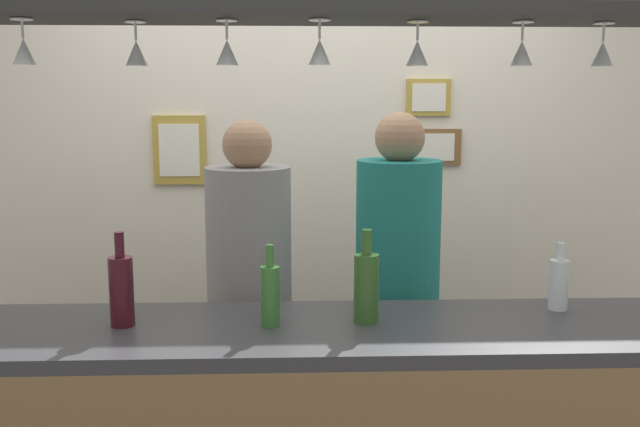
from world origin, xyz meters
TOP-DOWN VIEW (x-y plane):
  - back_wall at (0.00, 1.10)m, footprint 4.40×0.06m
  - overhead_glass_rack at (0.00, -0.30)m, footprint 2.20×0.36m
  - hanging_wineglass_far_left at (-0.89, -0.33)m, footprint 0.07×0.07m
  - hanging_wineglass_left at (-0.57, -0.27)m, footprint 0.07×0.07m
  - hanging_wineglass_center_left at (-0.29, -0.32)m, footprint 0.07×0.07m
  - hanging_wineglass_center at (-0.02, -0.34)m, footprint 0.07×0.07m
  - hanging_wineglass_center_right at (0.28, -0.30)m, footprint 0.07×0.07m
  - hanging_wineglass_right at (0.60, -0.31)m, footprint 0.07×0.07m
  - hanging_wineglass_far_right at (0.86, -0.28)m, footprint 0.07×0.07m
  - person_left_grey_shirt at (-0.28, 0.30)m, footprint 0.34×0.34m
  - person_middle_teal_shirt at (0.32, 0.30)m, footprint 0.34×0.34m
  - bottle_wine_dark_red at (-0.64, -0.33)m, footprint 0.08×0.08m
  - bottle_champagne_green at (0.13, -0.31)m, footprint 0.08×0.08m
  - bottle_beer_green_import at (-0.17, -0.34)m, footprint 0.06×0.06m
  - bottle_soda_clear at (0.79, -0.21)m, footprint 0.06×0.06m
  - picture_frame_caricature at (-0.66, 1.06)m, footprint 0.26×0.02m
  - picture_frame_upper_small at (0.58, 1.06)m, footprint 0.22×0.02m
  - picture_frame_lower_pair at (0.60, 1.06)m, footprint 0.30×0.02m

SIDE VIEW (x-z plane):
  - person_left_grey_shirt at x=-0.28m, z-range 0.17..1.84m
  - person_middle_teal_shirt at x=0.32m, z-range 0.17..1.87m
  - bottle_soda_clear at x=0.79m, z-range 1.02..1.25m
  - bottle_beer_green_import at x=-0.17m, z-range 1.01..1.27m
  - bottle_wine_dark_red at x=-0.64m, z-range 1.01..1.31m
  - bottle_champagne_green at x=0.13m, z-range 1.01..1.31m
  - back_wall at x=0.00m, z-range 0.00..2.60m
  - picture_frame_caricature at x=-0.66m, z-range 1.32..1.66m
  - picture_frame_lower_pair at x=0.60m, z-range 1.41..1.59m
  - picture_frame_upper_small at x=0.58m, z-range 1.66..1.84m
  - hanging_wineglass_far_left at x=-0.89m, z-range 1.82..1.95m
  - hanging_wineglass_left at x=-0.57m, z-range 1.82..1.95m
  - hanging_wineglass_center_left at x=-0.29m, z-range 1.82..1.95m
  - hanging_wineglass_center at x=-0.02m, z-range 1.82..1.95m
  - hanging_wineglass_center_right at x=0.28m, z-range 1.82..1.95m
  - hanging_wineglass_right at x=0.60m, z-range 1.82..1.95m
  - hanging_wineglass_far_right at x=0.86m, z-range 1.82..1.95m
  - overhead_glass_rack at x=0.00m, z-range 1.98..2.02m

